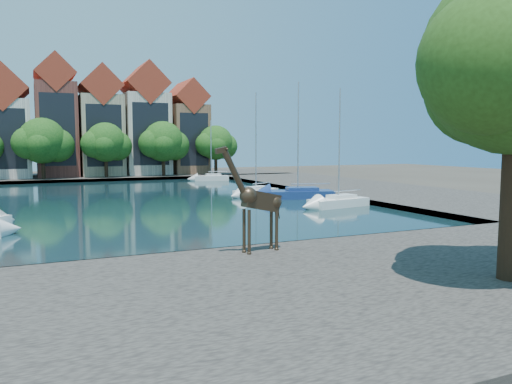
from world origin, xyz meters
TOP-DOWN VIEW (x-y plane):
  - ground at (0.00, 0.00)m, footprint 160.00×160.00m
  - water_basin at (0.00, 24.00)m, footprint 38.00×50.00m
  - near_quay at (0.00, -7.00)m, footprint 50.00×14.00m
  - far_quay at (0.00, 56.00)m, footprint 60.00×16.00m
  - right_quay at (25.00, 24.00)m, footprint 14.00×52.00m
  - townhouse_west_inner at (-10.50, 55.99)m, footprint 6.43×9.18m
  - townhouse_center at (-4.00, 55.99)m, footprint 5.44×9.18m
  - townhouse_east_inner at (2.00, 55.99)m, footprint 5.94×9.18m
  - townhouse_east_mid at (8.50, 55.99)m, footprint 6.43×9.18m
  - townhouse_east_end at (15.00, 55.99)m, footprint 5.44×9.18m
  - far_tree_mid_west at (-5.89, 50.49)m, footprint 7.80×6.00m
  - far_tree_mid_east at (2.10, 50.49)m, footprint 7.02×5.40m
  - far_tree_east at (10.11, 50.49)m, footprint 7.54×5.80m
  - far_tree_far_east at (18.09, 50.49)m, footprint 6.76×5.20m
  - giraffe_statue at (1.36, -1.54)m, footprint 3.15×0.88m
  - sailboat_right_a at (14.97, 12.72)m, footprint 5.37×2.62m
  - sailboat_right_b at (15.00, 19.51)m, footprint 6.90×4.00m
  - sailboat_right_c at (12.38, 23.10)m, footprint 5.07×3.51m
  - sailboat_right_d at (15.00, 43.94)m, footprint 4.84×2.44m

SIDE VIEW (x-z plane):
  - ground at x=0.00m, z-range 0.00..0.00m
  - water_basin at x=0.00m, z-range 0.00..0.08m
  - near_quay at x=0.00m, z-range 0.00..0.50m
  - far_quay at x=0.00m, z-range 0.00..0.50m
  - right_quay at x=25.00m, z-range 0.00..0.50m
  - sailboat_right_d at x=15.00m, z-range -3.48..4.68m
  - sailboat_right_c at x=12.38m, z-range -4.34..5.54m
  - sailboat_right_a at x=14.97m, z-range -4.08..5.31m
  - sailboat_right_b at x=15.00m, z-range -4.67..5.95m
  - giraffe_statue at x=1.36m, z-range 0.46..4.96m
  - far_tree_far_east at x=18.09m, z-range 1.40..8.76m
  - far_tree_mid_east at x=2.10m, z-range 1.37..8.89m
  - far_tree_east at x=10.11m, z-range 1.32..9.16m
  - far_tree_mid_west at x=-5.89m, z-range 1.29..9.29m
  - townhouse_east_end at x=15.00m, z-range -0.11..14.32m
  - townhouse_west_inner at x=-10.50m, z-range -0.22..14.92m
  - townhouse_east_inner at x=2.00m, z-range -0.16..15.63m
  - townhouse_east_mid at x=8.50m, z-range -0.22..16.43m
  - townhouse_center at x=-4.00m, z-range -0.10..16.83m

